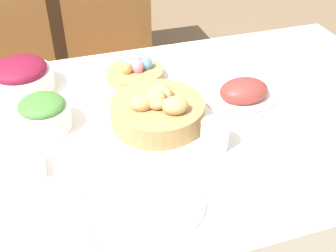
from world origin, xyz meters
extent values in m
cube|color=white|center=(0.00, 0.00, 0.36)|extent=(1.71, 0.98, 0.73)
cylinder|color=brown|center=(-0.29, 0.54, 0.22)|extent=(0.03, 0.03, 0.44)
cylinder|color=brown|center=(-0.27, 0.93, 0.22)|extent=(0.03, 0.03, 0.44)
cube|color=brown|center=(-0.47, 0.75, 0.45)|extent=(0.44, 0.44, 0.02)
cylinder|color=brown|center=(-0.20, 0.57, 0.22)|extent=(0.03, 0.03, 0.44)
cylinder|color=brown|center=(0.19, 0.54, 0.22)|extent=(0.03, 0.03, 0.44)
cylinder|color=brown|center=(-0.18, 0.95, 0.22)|extent=(0.03, 0.03, 0.44)
cylinder|color=brown|center=(0.21, 0.93, 0.22)|extent=(0.03, 0.03, 0.44)
cube|color=brown|center=(0.01, 0.75, 0.45)|extent=(0.45, 0.45, 0.02)
cube|color=brown|center=(0.02, 0.95, 0.73)|extent=(0.42, 0.05, 0.53)
cube|color=#3D2616|center=(-0.22, 1.72, 0.48)|extent=(1.18, 0.44, 0.96)
cylinder|color=#AD8451|center=(-0.01, 0.01, 0.76)|extent=(0.27, 0.27, 0.07)
ellipsoid|color=tan|center=(0.01, 0.03, 0.80)|extent=(0.07, 0.09, 0.06)
ellipsoid|color=tan|center=(-0.02, 0.00, 0.81)|extent=(0.08, 0.08, 0.06)
ellipsoid|color=tan|center=(-0.06, 0.00, 0.81)|extent=(0.09, 0.08, 0.05)
ellipsoid|color=tan|center=(0.02, -0.05, 0.81)|extent=(0.08, 0.07, 0.05)
ellipsoid|color=tan|center=(-0.02, -0.01, 0.81)|extent=(0.07, 0.08, 0.04)
cylinder|color=#AD8451|center=(-0.01, 0.27, 0.74)|extent=(0.19, 0.19, 0.03)
ellipsoid|color=#F29E4C|center=(-0.03, 0.29, 0.78)|extent=(0.04, 0.04, 0.05)
ellipsoid|color=#B27AD1|center=(-0.02, 0.27, 0.78)|extent=(0.04, 0.04, 0.05)
ellipsoid|color=#7FCC7A|center=(-0.01, 0.27, 0.78)|extent=(0.04, 0.04, 0.05)
ellipsoid|color=#F29E4C|center=(-0.04, 0.26, 0.78)|extent=(0.04, 0.04, 0.05)
ellipsoid|color=#60B2E0|center=(0.03, 0.27, 0.78)|extent=(0.04, 0.04, 0.05)
ellipsoid|color=#B27AD1|center=(0.00, 0.29, 0.78)|extent=(0.04, 0.04, 0.05)
ellipsoid|color=#60B2E0|center=(-0.03, 0.30, 0.78)|extent=(0.04, 0.04, 0.05)
ellipsoid|color=pink|center=(-0.01, 0.26, 0.78)|extent=(0.04, 0.04, 0.05)
ellipsoid|color=white|center=(0.28, 0.04, 0.73)|extent=(0.24, 0.17, 0.01)
ellipsoid|color=maroon|center=(0.28, 0.04, 0.76)|extent=(0.16, 0.12, 0.08)
cylinder|color=white|center=(-0.38, 0.32, 0.76)|extent=(0.21, 0.21, 0.06)
ellipsoid|color=maroon|center=(-0.38, 0.32, 0.80)|extent=(0.18, 0.18, 0.06)
cylinder|color=white|center=(-0.33, 0.08, 0.76)|extent=(0.15, 0.15, 0.07)
ellipsoid|color=#478438|center=(-0.33, 0.08, 0.80)|extent=(0.13, 0.13, 0.05)
cylinder|color=white|center=(-0.12, -0.30, 0.73)|extent=(0.26, 0.26, 0.01)
cube|color=silver|center=(-0.27, -0.30, 0.73)|extent=(0.02, 0.20, 0.00)
cube|color=silver|center=(0.04, -0.30, 0.73)|extent=(0.02, 0.20, 0.00)
cube|color=silver|center=(0.07, -0.30, 0.73)|extent=(0.02, 0.20, 0.00)
cylinder|color=silver|center=(0.10, -0.15, 0.77)|extent=(0.08, 0.08, 0.08)
cube|color=white|center=(-0.40, -0.10, 0.74)|extent=(0.12, 0.07, 0.03)
camera|label=1|loc=(-0.29, -0.96, 1.46)|focal=45.00mm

